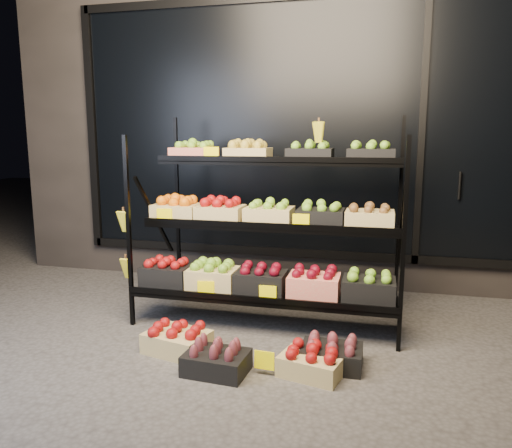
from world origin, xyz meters
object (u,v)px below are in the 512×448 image
(display_rack, at_px, (268,225))
(floor_crate_midleft, at_px, (216,359))
(floor_crate_midright, at_px, (312,361))
(floor_crate_left, at_px, (177,338))

(display_rack, bearing_deg, floor_crate_midleft, -95.33)
(display_rack, xyz_separation_m, floor_crate_midright, (0.50, -0.92, -0.70))
(display_rack, bearing_deg, floor_crate_left, -119.83)
(display_rack, relative_size, floor_crate_midleft, 5.29)
(floor_crate_left, bearing_deg, floor_crate_midright, 6.69)
(display_rack, distance_m, floor_crate_left, 1.16)
(floor_crate_midleft, bearing_deg, floor_crate_midright, 15.38)
(floor_crate_left, relative_size, floor_crate_midright, 1.09)
(floor_crate_midleft, xyz_separation_m, floor_crate_midright, (0.59, 0.12, -0.00))
(floor_crate_left, distance_m, floor_crate_midright, 0.97)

